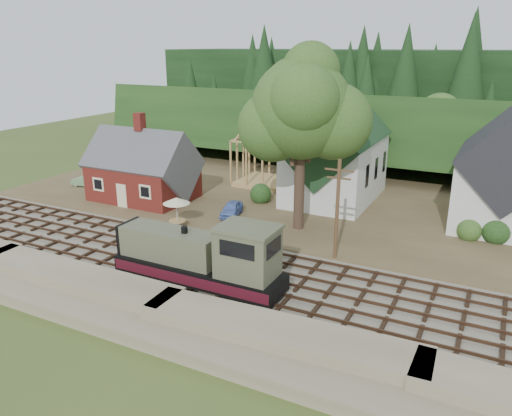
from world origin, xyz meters
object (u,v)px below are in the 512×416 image
at_px(locomotive, 204,259).
at_px(patio_set, 176,202).
at_px(car_blue, 231,209).
at_px(car_green, 85,182).

relative_size(locomotive, patio_set, 4.52).
height_order(car_blue, patio_set, patio_set).
height_order(locomotive, car_green, locomotive).
distance_m(car_blue, car_green, 20.19).
height_order(locomotive, car_blue, locomotive).
relative_size(car_blue, car_green, 1.20).
xyz_separation_m(car_blue, patio_set, (-2.93, -4.71, 1.62)).
bearing_deg(car_blue, patio_set, -135.84).
bearing_deg(locomotive, car_blue, 112.09).
bearing_deg(car_green, car_blue, -102.49).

